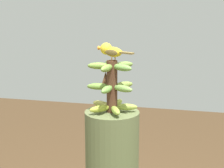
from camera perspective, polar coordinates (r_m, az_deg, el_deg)
name	(u,v)px	position (r m, az deg, el deg)	size (l,w,h in m)	color
banana_bunch	(112,86)	(1.85, -0.03, -0.36)	(0.26, 0.26, 0.26)	#4C2D1E
perched_bird	(110,51)	(1.84, -0.24, 5.16)	(0.20, 0.12, 0.08)	#C68933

